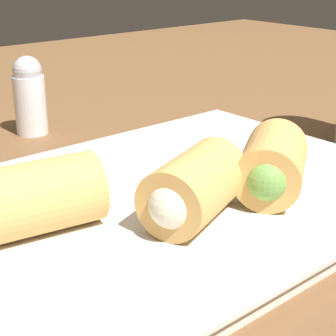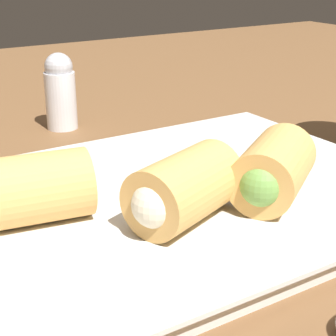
{
  "view_description": "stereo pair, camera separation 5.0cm",
  "coord_description": "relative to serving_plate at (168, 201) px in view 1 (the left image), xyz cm",
  "views": [
    {
      "loc": [
        -19.6,
        -29.19,
        18.92
      ],
      "look_at": [
        3.0,
        -2.58,
        5.19
      ],
      "focal_mm": 60.0,
      "sensor_mm": 36.0,
      "label": 1
    },
    {
      "loc": [
        -15.56,
        -32.15,
        18.92
      ],
      "look_at": [
        3.0,
        -2.58,
        5.19
      ],
      "focal_mm": 60.0,
      "sensor_mm": 36.0,
      "label": 2
    }
  ],
  "objects": [
    {
      "name": "table_surface",
      "position": [
        -3.0,
        2.58,
        -1.76
      ],
      "size": [
        180.0,
        140.0,
        2.0
      ],
      "color": "brown",
      "rests_on": "ground"
    },
    {
      "name": "salt_shaker",
      "position": [
        1.21,
        21.87,
        3.01
      ],
      "size": [
        3.04,
        3.04,
        7.56
      ],
      "color": "silver",
      "rests_on": "table_surface"
    },
    {
      "name": "serving_plate",
      "position": [
        0.0,
        0.0,
        0.0
      ],
      "size": [
        34.48,
        25.0,
        1.5
      ],
      "color": "silver",
      "rests_on": "table_surface"
    },
    {
      "name": "roll_back_left",
      "position": [
        -9.66,
        0.56,
        2.85
      ],
      "size": [
        7.93,
        5.31,
        4.23
      ],
      "color": "#DBA356",
      "rests_on": "serving_plate"
    },
    {
      "name": "roll_front_left",
      "position": [
        4.81,
        -4.87,
        2.85
      ],
      "size": [
        8.11,
        7.37,
        4.23
      ],
      "color": "#DBA356",
      "rests_on": "serving_plate"
    },
    {
      "name": "roll_front_right",
      "position": [
        -1.85,
        -4.33,
        2.85
      ],
      "size": [
        8.01,
        6.45,
        4.23
      ],
      "color": "#DBA356",
      "rests_on": "serving_plate"
    }
  ]
}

